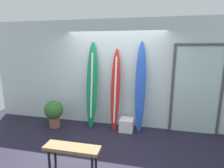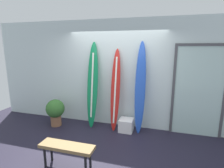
# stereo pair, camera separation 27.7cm
# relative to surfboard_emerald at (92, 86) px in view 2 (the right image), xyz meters

# --- Properties ---
(ground) EXTENTS (8.00, 8.00, 0.04)m
(ground) POSITION_rel_surfboard_emerald_xyz_m (0.58, -0.98, -1.13)
(ground) COLOR black
(wall_back) EXTENTS (7.20, 0.20, 2.80)m
(wall_back) POSITION_rel_surfboard_emerald_xyz_m (0.58, 0.32, 0.29)
(wall_back) COLOR silver
(wall_back) RESTS_ON ground
(surfboard_emerald) EXTENTS (0.30, 0.38, 2.24)m
(surfboard_emerald) POSITION_rel_surfboard_emerald_xyz_m (0.00, 0.00, 0.00)
(surfboard_emerald) COLOR #117846
(surfboard_emerald) RESTS_ON ground
(surfboard_crimson) EXTENTS (0.24, 0.41, 2.07)m
(surfboard_crimson) POSITION_rel_surfboard_emerald_xyz_m (0.63, -0.02, -0.09)
(surfboard_crimson) COLOR #B11D19
(surfboard_crimson) RESTS_ON ground
(surfboard_cobalt) EXTENTS (0.26, 0.36, 2.25)m
(surfboard_cobalt) POSITION_rel_surfboard_emerald_xyz_m (1.25, 0.00, 0.02)
(surfboard_cobalt) COLOR blue
(surfboard_cobalt) RESTS_ON ground
(display_block_left) EXTENTS (0.35, 0.35, 0.32)m
(display_block_left) POSITION_rel_surfboard_emerald_xyz_m (0.94, -0.09, -0.95)
(display_block_left) COLOR white
(display_block_left) RESTS_ON ground
(glass_door) EXTENTS (1.17, 0.06, 2.19)m
(glass_door) POSITION_rel_surfboard_emerald_xyz_m (2.58, 0.20, 0.02)
(glass_door) COLOR silver
(glass_door) RESTS_ON ground
(potted_plant) EXTENTS (0.49, 0.49, 0.73)m
(potted_plant) POSITION_rel_surfboard_emerald_xyz_m (-0.97, -0.29, -0.68)
(potted_plant) COLOR brown
(potted_plant) RESTS_ON ground
(bench) EXTENTS (0.99, 0.28, 0.44)m
(bench) POSITION_rel_surfboard_emerald_xyz_m (0.21, -1.75, -0.73)
(bench) COLOR olive
(bench) RESTS_ON ground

